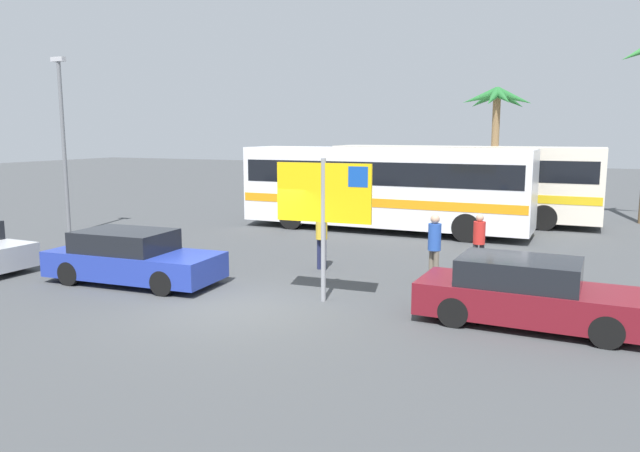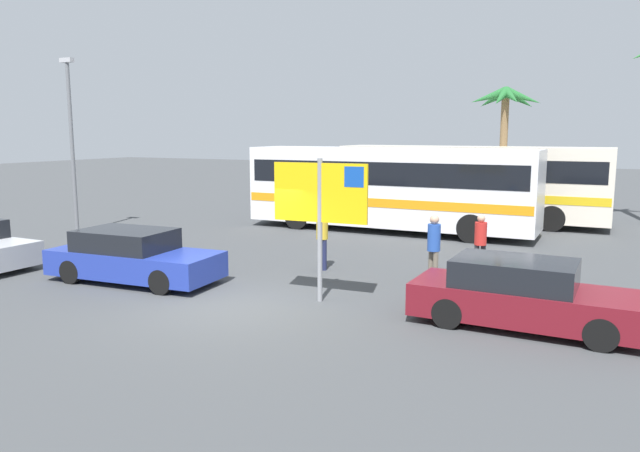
# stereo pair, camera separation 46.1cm
# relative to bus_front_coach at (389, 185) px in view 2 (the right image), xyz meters

# --- Properties ---
(ground) EXTENTS (120.00, 120.00, 0.00)m
(ground) POSITION_rel_bus_front_coach_xyz_m (0.28, -11.23, -1.78)
(ground) COLOR #424447
(bus_front_coach) EXTENTS (10.96, 2.48, 3.17)m
(bus_front_coach) POSITION_rel_bus_front_coach_xyz_m (0.00, 0.00, 0.00)
(bus_front_coach) COLOR white
(bus_front_coach) RESTS_ON ground
(bus_rear_coach) EXTENTS (10.96, 2.48, 3.17)m
(bus_rear_coach) POSITION_rel_bus_front_coach_xyz_m (2.22, 3.79, 0.00)
(bus_rear_coach) COLOR silver
(bus_rear_coach) RESTS_ON ground
(ferry_sign) EXTENTS (2.20, 0.19, 3.20)m
(ferry_sign) POSITION_rel_bus_front_coach_xyz_m (2.00, -9.91, 0.54)
(ferry_sign) COLOR gray
(ferry_sign) RESTS_ON ground
(car_blue) EXTENTS (4.52, 2.02, 1.32)m
(car_blue) POSITION_rel_bus_front_coach_xyz_m (-3.12, -10.38, -1.15)
(car_blue) COLOR #23389E
(car_blue) RESTS_ON ground
(car_maroon) EXTENTS (4.39, 1.74, 1.32)m
(car_maroon) POSITION_rel_bus_front_coach_xyz_m (6.30, -9.80, -1.15)
(car_maroon) COLOR maroon
(car_maroon) RESTS_ON ground
(pedestrian_near_sign) EXTENTS (0.32, 0.32, 1.75)m
(pedestrian_near_sign) POSITION_rel_bus_front_coach_xyz_m (3.80, -7.27, -0.75)
(pedestrian_near_sign) COLOR #706656
(pedestrian_near_sign) RESTS_ON ground
(pedestrian_by_bus) EXTENTS (0.32, 0.32, 1.77)m
(pedestrian_by_bus) POSITION_rel_bus_front_coach_xyz_m (0.61, -7.06, -0.73)
(pedestrian_by_bus) COLOR #1E2347
(pedestrian_by_bus) RESTS_ON ground
(pedestrian_crossing_lot) EXTENTS (0.32, 0.32, 1.60)m
(pedestrian_crossing_lot) POSITION_rel_bus_front_coach_xyz_m (4.60, -5.55, -0.85)
(pedestrian_crossing_lot) COLOR #2D2D33
(pedestrian_crossing_lot) RESTS_ON ground
(lamp_post_left_side) EXTENTS (0.56, 0.20, 6.43)m
(lamp_post_left_side) POSITION_rel_bus_front_coach_xyz_m (-10.47, -5.56, 1.75)
(lamp_post_left_side) COLOR slate
(lamp_post_left_side) RESTS_ON ground
(palm_tree_inland) EXTENTS (2.96, 2.97, 5.66)m
(palm_tree_inland) POSITION_rel_bus_front_coach_xyz_m (3.33, 4.92, 2.86)
(palm_tree_inland) COLOR brown
(palm_tree_inland) RESTS_ON ground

